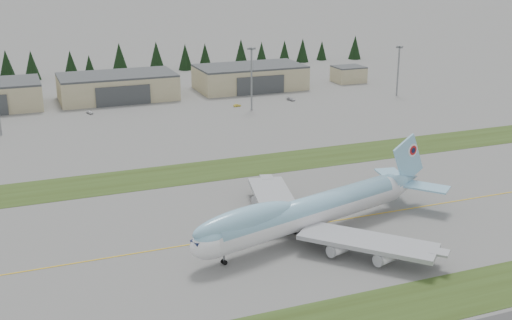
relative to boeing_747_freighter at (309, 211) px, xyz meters
name	(u,v)px	position (x,y,z in m)	size (l,w,h in m)	color
ground	(300,227)	(0.67, 5.32, -5.88)	(7000.00, 7000.00, 0.00)	#5E5E5C
grass_strip_near	(394,309)	(0.67, -32.68, -5.88)	(400.00, 14.00, 0.08)	#314117
grass_strip_far	(234,168)	(0.67, 50.32, -5.88)	(400.00, 18.00, 0.08)	#314117
taxiway_line_main	(300,227)	(0.67, 5.32, -5.88)	(400.00, 0.40, 0.02)	gold
boeing_747_freighter	(309,211)	(0.00, 0.00, 0.00)	(67.68, 56.32, 17.83)	white
hangar_center	(118,87)	(-14.33, 155.21, -0.49)	(48.00, 26.60, 10.80)	tan
hangar_right	(250,77)	(45.67, 155.21, -0.49)	(48.00, 26.60, 10.80)	tan
control_shed	(349,74)	(95.67, 153.32, -2.08)	(14.00, 12.00, 7.60)	tan
floodlight_masts	(150,76)	(-8.84, 114.60, 10.40)	(202.20, 8.95, 24.49)	gray
service_vehicle_a	(90,114)	(-29.23, 132.68, -5.88)	(1.59, 3.95, 1.35)	silver
service_vehicle_b	(237,107)	(27.97, 123.40, -5.88)	(1.10, 3.13, 1.03)	gold
service_vehicle_c	(291,101)	(52.81, 125.79, -5.88)	(1.77, 4.36, 1.26)	#ACABB0
conifer_belt	(108,60)	(-8.65, 216.25, 1.31)	(274.34, 15.13, 16.23)	black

